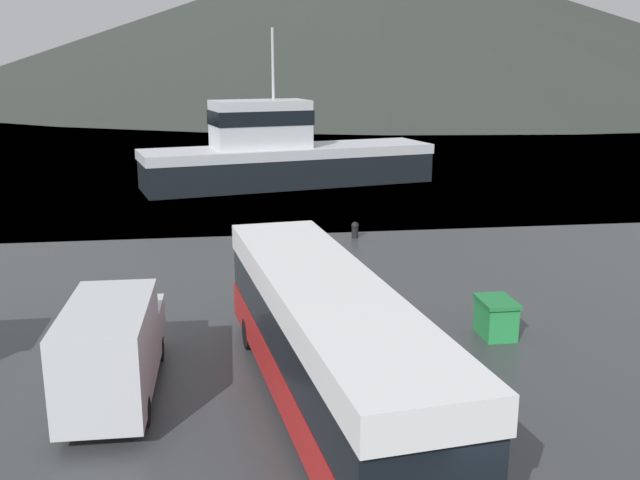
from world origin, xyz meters
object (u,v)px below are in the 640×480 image
object	(u,v)px
storage_bin	(496,317)
small_boat	(387,153)
fishing_boat	(283,154)
delivery_van	(113,346)
tour_bus	(326,340)

from	to	relation	value
storage_bin	small_boat	xyz separation A→B (m)	(6.18, 41.17, -0.12)
fishing_boat	storage_bin	size ratio (longest dim) A/B	13.70
fishing_boat	small_boat	size ratio (longest dim) A/B	2.63
fishing_boat	storage_bin	distance (m)	28.90
delivery_van	small_boat	world-z (taller)	delivery_van
fishing_boat	tour_bus	bearing A→B (deg)	-16.58
storage_bin	small_boat	size ratio (longest dim) A/B	0.19
delivery_van	fishing_boat	distance (m)	32.03
delivery_van	fishing_boat	bearing A→B (deg)	77.96
delivery_van	tour_bus	bearing A→B (deg)	-15.70
delivery_van	fishing_boat	xyz separation A→B (m)	(7.02, 31.24, 0.76)
tour_bus	delivery_van	xyz separation A→B (m)	(-5.19, 1.52, -0.50)
fishing_boat	small_boat	distance (m)	16.36
tour_bus	storage_bin	world-z (taller)	tour_bus
fishing_boat	small_boat	xyz separation A→B (m)	(10.30, 12.60, -1.65)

